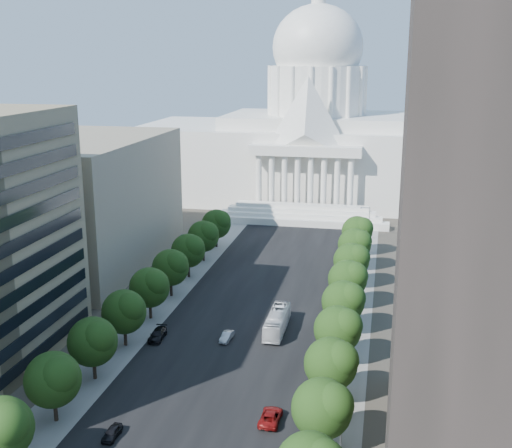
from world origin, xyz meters
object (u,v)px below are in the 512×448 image
Objects in this scene: car_dark_b at (158,335)px; car_silver at (227,337)px; car_dark_a at (112,433)px; car_red at (271,417)px; city_bus at (277,322)px.

car_silver is at bearing 6.00° from car_dark_b.
car_red is (19.51, 7.78, 0.11)m from car_dark_a.
city_bus reaches higher than car_dark_a.
car_silver is 9.78m from city_bus.
car_silver is 12.15m from car_dark_b.
car_dark_b reaches higher than car_silver.
car_silver is (7.37, 31.62, 0.02)m from car_dark_a.
city_bus is at bearing 40.35° from car_silver.
car_red is at bearing 22.50° from car_dark_a.
car_dark_a is 0.70× the size of car_red.
car_red is at bearing -82.16° from city_bus.
car_silver is 0.76× the size of car_dark_b.
car_silver is 0.75× the size of car_red.
car_red reaches higher than car_dark_a.
car_dark_b is 0.43× the size of city_bus.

